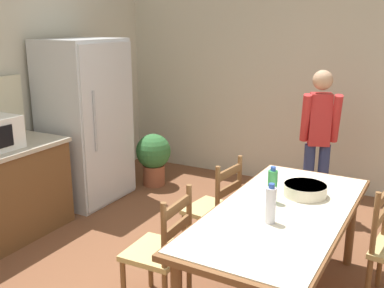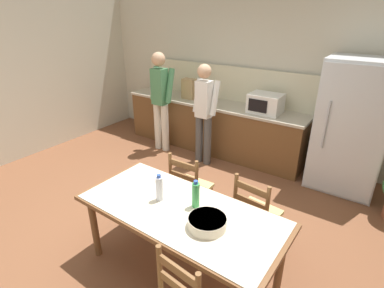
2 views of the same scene
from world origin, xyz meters
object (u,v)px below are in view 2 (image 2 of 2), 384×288
at_px(bottle_off_centre, 196,195).
at_px(person_at_counter, 204,110).
at_px(paper_bag, 189,89).
at_px(serving_bowl, 207,222).
at_px(refrigerator, 352,128).
at_px(bottle_near_centre, 159,188).
at_px(chair_side_far_left, 190,188).
at_px(dining_table, 180,216).
at_px(person_at_sink, 160,97).
at_px(microwave, 265,103).
at_px(chair_side_far_right, 255,214).

xyz_separation_m(bottle_off_centre, person_at_counter, (-1.19, 2.01, 0.05)).
relative_size(paper_bag, serving_bowl, 1.13).
bearing_deg(bottle_off_centre, refrigerator, 70.64).
xyz_separation_m(bottle_near_centre, person_at_counter, (-0.85, 2.11, 0.05)).
xyz_separation_m(refrigerator, chair_side_far_left, (-1.39, -1.88, -0.48)).
relative_size(dining_table, bottle_off_centre, 7.18).
bearing_deg(person_at_sink, microwave, -73.96).
distance_m(chair_side_far_right, person_at_sink, 2.89).
distance_m(chair_side_far_left, chair_side_far_right, 0.86).
bearing_deg(bottle_near_centre, refrigerator, 64.95).
distance_m(bottle_near_centre, serving_bowl, 0.58).
height_order(microwave, bottle_off_centre, microwave).
bearing_deg(serving_bowl, microwave, 102.82).
distance_m(refrigerator, microwave, 1.27).
height_order(serving_bowl, chair_side_far_right, chair_side_far_right).
bearing_deg(chair_side_far_left, dining_table, 117.69).
relative_size(bottle_near_centre, chair_side_far_left, 0.30).
xyz_separation_m(paper_bag, serving_bowl, (2.08, -2.70, -0.27)).
xyz_separation_m(microwave, chair_side_far_right, (0.73, -1.91, -0.61)).
distance_m(chair_side_far_left, person_at_counter, 1.61).
relative_size(bottle_near_centre, person_at_sink, 0.15).
bearing_deg(person_at_counter, person_at_sink, 88.72).
distance_m(refrigerator, person_at_sink, 3.03).
bearing_deg(person_at_sink, dining_table, -136.67).
relative_size(paper_bag, dining_table, 0.19).
bearing_deg(chair_side_far_left, person_at_counter, -65.20).
distance_m(bottle_off_centre, chair_side_far_left, 0.93).
bearing_deg(serving_bowl, bottle_near_centre, 172.20).
relative_size(paper_bag, chair_side_far_right, 0.40).
xyz_separation_m(person_at_sink, person_at_counter, (0.92, -0.02, -0.06)).
relative_size(refrigerator, chair_side_far_left, 2.03).
xyz_separation_m(bottle_near_centre, serving_bowl, (0.57, -0.08, -0.07)).
bearing_deg(bottle_near_centre, person_at_counter, 112.04).
bearing_deg(person_at_counter, serving_bowl, -146.87).
height_order(dining_table, person_at_counter, person_at_counter).
bearing_deg(person_at_counter, bottle_off_centre, -149.30).
distance_m(paper_bag, person_at_counter, 0.84).
bearing_deg(serving_bowl, bottle_off_centre, 142.59).
bearing_deg(chair_side_far_right, paper_bag, -34.09).
bearing_deg(person_at_sink, serving_bowl, -133.24).
xyz_separation_m(serving_bowl, person_at_counter, (-1.43, 2.19, 0.12)).
bearing_deg(serving_bowl, chair_side_far_right, 82.10).
bearing_deg(bottle_near_centre, dining_table, -1.29).
bearing_deg(microwave, dining_table, -83.90).
height_order(refrigerator, chair_side_far_right, refrigerator).
bearing_deg(chair_side_far_left, serving_bowl, 131.10).
bearing_deg(paper_bag, microwave, 0.30).
bearing_deg(bottle_near_centre, person_at_sink, 129.80).
bearing_deg(dining_table, chair_side_far_right, 58.32).
distance_m(dining_table, bottle_near_centre, 0.32).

